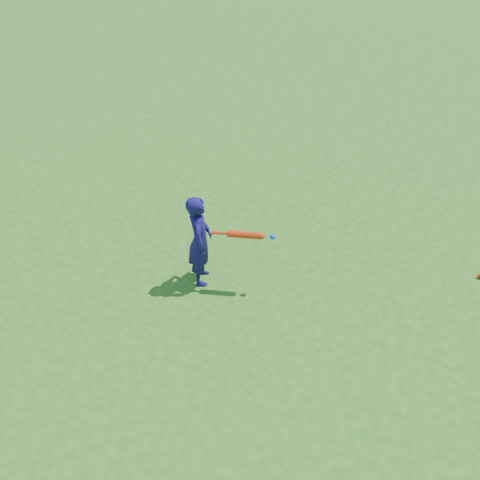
{
  "coord_description": "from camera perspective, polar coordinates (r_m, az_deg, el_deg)",
  "views": [
    {
      "loc": [
        1.08,
        -5.2,
        4.63
      ],
      "look_at": [
        0.09,
        -0.14,
        0.68
      ],
      "focal_mm": 40.0,
      "sensor_mm": 36.0,
      "label": 1
    }
  ],
  "objects": [
    {
      "name": "bat_swing",
      "position": [
        6.38,
        0.79,
        0.54
      ],
      "size": [
        0.76,
        0.12,
        0.09
      ],
      "rotation": [
        0.0,
        0.0,
        0.07
      ],
      "color": "red",
      "rests_on": "ground"
    },
    {
      "name": "child",
      "position": [
        6.6,
        -4.31,
        -0.06
      ],
      "size": [
        0.39,
        0.51,
        1.26
      ],
      "primitive_type": "imported",
      "rotation": [
        0.0,
        0.0,
        1.79
      ],
      "color": "#15104B",
      "rests_on": "ground"
    },
    {
      "name": "ground",
      "position": [
        7.05,
        -0.48,
        -3.66
      ],
      "size": [
        80.0,
        80.0,
        0.0
      ],
      "primitive_type": "plane",
      "color": "#255E16",
      "rests_on": "ground"
    },
    {
      "name": "ground_ball_red",
      "position": [
        7.64,
        24.26,
        -3.54
      ],
      "size": [
        0.07,
        0.07,
        0.07
      ],
      "primitive_type": "sphere",
      "color": "red",
      "rests_on": "ground"
    }
  ]
}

